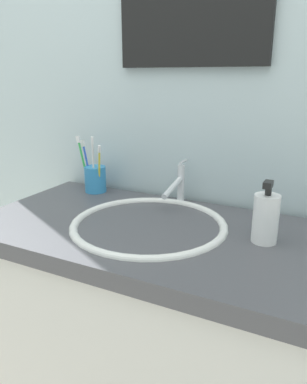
{
  "coord_description": "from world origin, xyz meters",
  "views": [
    {
      "loc": [
        0.45,
        -0.87,
        1.24
      ],
      "look_at": [
        -0.01,
        0.04,
        0.92
      ],
      "focal_mm": 34.84,
      "sensor_mm": 36.0,
      "label": 1
    }
  ],
  "objects_px": {
    "toothbrush_green": "(83,160)",
    "toothbrush_blue": "(87,162)",
    "toothbrush_cup": "(95,179)",
    "soap_dispenser": "(266,218)",
    "faucet": "(178,184)",
    "toothbrush_white": "(93,161)",
    "toothbrush_yellow": "(99,166)"
  },
  "relations": [
    {
      "from": "toothbrush_green",
      "to": "toothbrush_blue",
      "type": "distance_m",
      "value": 0.02
    },
    {
      "from": "toothbrush_cup",
      "to": "toothbrush_blue",
      "type": "relative_size",
      "value": 0.51
    },
    {
      "from": "toothbrush_cup",
      "to": "toothbrush_blue",
      "type": "bearing_deg",
      "value": 178.59
    },
    {
      "from": "toothbrush_blue",
      "to": "soap_dispenser",
      "type": "bearing_deg",
      "value": -13.78
    },
    {
      "from": "toothbrush_green",
      "to": "faucet",
      "type": "bearing_deg",
      "value": 4.0
    },
    {
      "from": "faucet",
      "to": "toothbrush_white",
      "type": "distance_m",
      "value": 0.32
    },
    {
      "from": "toothbrush_green",
      "to": "toothbrush_blue",
      "type": "height_order",
      "value": "toothbrush_green"
    },
    {
      "from": "faucet",
      "to": "toothbrush_green",
      "type": "xyz_separation_m",
      "value": [
        -0.36,
        -0.03,
        0.05
      ]
    },
    {
      "from": "toothbrush_yellow",
      "to": "toothbrush_white",
      "type": "distance_m",
      "value": 0.03
    },
    {
      "from": "toothbrush_white",
      "to": "soap_dispenser",
      "type": "distance_m",
      "value": 0.65
    },
    {
      "from": "toothbrush_blue",
      "to": "faucet",
      "type": "bearing_deg",
      "value": 1.54
    },
    {
      "from": "soap_dispenser",
      "to": "toothbrush_cup",
      "type": "bearing_deg",
      "value": 165.57
    },
    {
      "from": "toothbrush_cup",
      "to": "toothbrush_yellow",
      "type": "xyz_separation_m",
      "value": [
        0.04,
        -0.02,
        0.06
      ]
    },
    {
      "from": "faucet",
      "to": "soap_dispenser",
      "type": "distance_m",
      "value": 0.36
    },
    {
      "from": "faucet",
      "to": "toothbrush_yellow",
      "type": "bearing_deg",
      "value": -173.32
    },
    {
      "from": "toothbrush_blue",
      "to": "soap_dispenser",
      "type": "relative_size",
      "value": 1.11
    },
    {
      "from": "toothbrush_yellow",
      "to": "toothbrush_white",
      "type": "relative_size",
      "value": 0.87
    },
    {
      "from": "toothbrush_cup",
      "to": "soap_dispenser",
      "type": "height_order",
      "value": "soap_dispenser"
    },
    {
      "from": "toothbrush_white",
      "to": "toothbrush_green",
      "type": "bearing_deg",
      "value": 174.44
    },
    {
      "from": "toothbrush_cup",
      "to": "toothbrush_yellow",
      "type": "relative_size",
      "value": 0.54
    },
    {
      "from": "faucet",
      "to": "toothbrush_green",
      "type": "distance_m",
      "value": 0.37
    },
    {
      "from": "faucet",
      "to": "toothbrush_blue",
      "type": "height_order",
      "value": "toothbrush_blue"
    },
    {
      "from": "soap_dispenser",
      "to": "faucet",
      "type": "bearing_deg",
      "value": 150.97
    },
    {
      "from": "toothbrush_blue",
      "to": "soap_dispenser",
      "type": "height_order",
      "value": "toothbrush_blue"
    },
    {
      "from": "toothbrush_yellow",
      "to": "soap_dispenser",
      "type": "xyz_separation_m",
      "value": [
        0.6,
        -0.14,
        -0.04
      ]
    },
    {
      "from": "soap_dispenser",
      "to": "toothbrush_green",
      "type": "bearing_deg",
      "value": 167.58
    },
    {
      "from": "faucet",
      "to": "toothbrush_green",
      "type": "height_order",
      "value": "toothbrush_green"
    },
    {
      "from": "toothbrush_white",
      "to": "soap_dispenser",
      "type": "height_order",
      "value": "toothbrush_white"
    },
    {
      "from": "toothbrush_white",
      "to": "soap_dispenser",
      "type": "xyz_separation_m",
      "value": [
        0.63,
        -0.14,
        -0.05
      ]
    },
    {
      "from": "toothbrush_cup",
      "to": "toothbrush_blue",
      "type": "height_order",
      "value": "toothbrush_blue"
    },
    {
      "from": "toothbrush_blue",
      "to": "toothbrush_white",
      "type": "height_order",
      "value": "toothbrush_white"
    },
    {
      "from": "faucet",
      "to": "soap_dispenser",
      "type": "bearing_deg",
      "value": -29.03
    }
  ]
}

